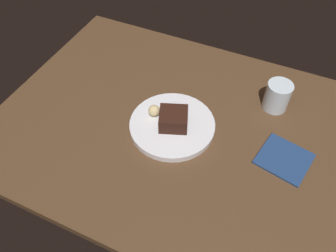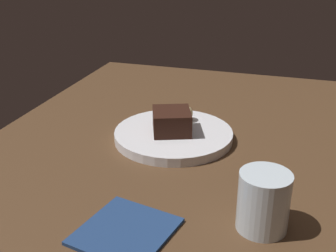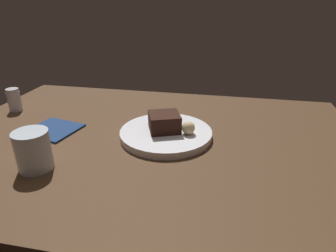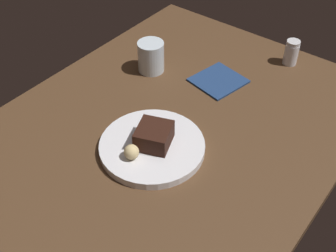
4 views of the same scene
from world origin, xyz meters
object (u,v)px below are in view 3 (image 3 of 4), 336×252
(bread_roll, at_px, (188,128))
(folded_napkin, at_px, (53,130))
(salt_shaker, at_px, (14,100))
(water_glass, at_px, (33,150))
(dessert_plate, at_px, (166,134))
(chocolate_cake_slice, at_px, (164,122))

(bread_roll, xyz_separation_m, folded_napkin, (0.41, 0.02, -0.04))
(salt_shaker, height_order, water_glass, water_glass)
(dessert_plate, relative_size, water_glass, 2.77)
(chocolate_cake_slice, xyz_separation_m, water_glass, (0.26, 0.22, 0.00))
(bread_roll, distance_m, salt_shaker, 0.63)
(water_glass, bearing_deg, bread_roll, -147.32)
(bread_roll, xyz_separation_m, salt_shaker, (0.62, -0.11, 0.00))
(chocolate_cake_slice, height_order, water_glass, water_glass)
(dessert_plate, height_order, salt_shaker, salt_shaker)
(bread_roll, relative_size, salt_shaker, 0.46)
(dessert_plate, distance_m, salt_shaker, 0.57)
(salt_shaker, height_order, folded_napkin, salt_shaker)
(water_glass, height_order, folded_napkin, water_glass)
(water_glass, relative_size, folded_napkin, 0.68)
(folded_napkin, bearing_deg, bread_roll, -177.73)
(folded_napkin, bearing_deg, water_glass, 111.09)
(folded_napkin, bearing_deg, dessert_plate, -175.85)
(bread_roll, bearing_deg, water_glass, 32.68)
(bread_roll, height_order, salt_shaker, salt_shaker)
(salt_shaker, bearing_deg, water_glass, 132.52)
(salt_shaker, bearing_deg, bread_roll, 170.23)
(chocolate_cake_slice, bearing_deg, folded_napkin, 4.69)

